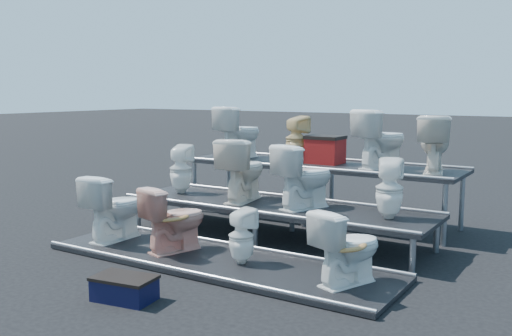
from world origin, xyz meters
The scene contains 18 objects.
ground centered at (0.00, 0.00, 0.00)m, with size 80.00×80.00×0.00m, color black.
tier_front centered at (0.00, -1.30, 0.03)m, with size 4.20×1.20×0.06m, color black.
tier_mid centered at (0.00, 0.00, 0.23)m, with size 4.20×1.20×0.46m, color black.
tier_back centered at (0.00, 1.30, 0.43)m, with size 4.20×1.20×0.86m, color black.
toilet_0 centered at (-1.59, -1.30, 0.48)m, with size 0.47×0.82×0.84m, color white.
toilet_1 centered at (-0.61, -1.30, 0.45)m, with size 0.43×0.76×0.78m, color #E9A590.
toilet_2 centered at (0.34, -1.30, 0.37)m, with size 0.28×0.28×0.61m, color white.
toilet_3 centered at (1.58, -1.30, 0.43)m, with size 0.42×0.73×0.75m, color white.
toilet_4 centered at (-1.58, 0.00, 0.81)m, with size 0.32×0.33×0.71m, color white.
toilet_5 centered at (-0.50, 0.00, 0.89)m, with size 0.48×0.84×0.85m, color silver.
toilet_6 centered at (0.43, 0.00, 0.87)m, with size 0.46×0.80×0.82m, color white.
toilet_7 centered at (1.54, 0.00, 0.81)m, with size 0.32×0.32×0.71m, color white.
toilet_8 centered at (-1.43, 1.30, 1.28)m, with size 0.46×0.81×0.83m, color white.
toilet_9 centered at (-0.38, 1.30, 1.21)m, with size 0.32×0.32×0.71m, color #E3C385.
toilet_10 centered at (0.96, 1.30, 1.27)m, with size 0.46×0.81×0.83m, color white.
toilet_11 centered at (1.69, 1.30, 1.24)m, with size 0.43×0.75×0.77m, color silver.
red_crate centered at (0.06, 1.38, 1.04)m, with size 0.51×0.41×0.37m, color maroon.
step_stool centered at (-0.06, -2.67, 0.10)m, with size 0.56×0.33×0.20m, color black.
Camera 1 is at (3.69, -6.35, 1.94)m, focal length 40.00 mm.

